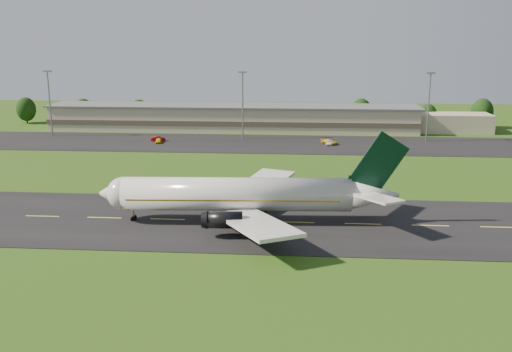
# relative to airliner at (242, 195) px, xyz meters

# --- Properties ---
(ground) EXTENTS (360.00, 360.00, 0.00)m
(ground) POSITION_rel_airliner_xyz_m (-12.78, -0.05, -4.66)
(ground) COLOR #2C4C13
(ground) RESTS_ON ground
(taxiway) EXTENTS (220.00, 30.00, 0.10)m
(taxiway) POSITION_rel_airliner_xyz_m (-12.78, -0.05, -4.61)
(taxiway) COLOR black
(taxiway) RESTS_ON ground
(apron) EXTENTS (260.00, 30.00, 0.10)m
(apron) POSITION_rel_airliner_xyz_m (-12.78, 71.95, -4.61)
(apron) COLOR black
(apron) RESTS_ON ground
(airliner) EXTENTS (51.30, 42.12, 15.57)m
(airliner) POSITION_rel_airliner_xyz_m (0.00, 0.00, 0.00)
(airliner) COLOR silver
(airliner) RESTS_ON ground
(terminal) EXTENTS (145.00, 16.00, 8.40)m
(terminal) POSITION_rel_airliner_xyz_m (-6.38, 96.14, -0.67)
(terminal) COLOR tan
(terminal) RESTS_ON ground
(light_mast_west) EXTENTS (2.40, 1.20, 20.35)m
(light_mast_west) POSITION_rel_airliner_xyz_m (-67.78, 79.95, 8.08)
(light_mast_west) COLOR gray
(light_mast_west) RESTS_ON ground
(light_mast_centre) EXTENTS (2.40, 1.20, 20.35)m
(light_mast_centre) POSITION_rel_airliner_xyz_m (-7.78, 79.95, 8.08)
(light_mast_centre) COLOR gray
(light_mast_centre) RESTS_ON ground
(light_mast_east) EXTENTS (2.40, 1.20, 20.35)m
(light_mast_east) POSITION_rel_airliner_xyz_m (47.22, 79.95, 8.08)
(light_mast_east) COLOR gray
(light_mast_east) RESTS_ON ground
(tree_line) EXTENTS (200.40, 9.49, 10.07)m
(tree_line) POSITION_rel_airliner_xyz_m (18.70, 106.25, 0.33)
(tree_line) COLOR black
(tree_line) RESTS_ON ground
(service_vehicle_a) EXTENTS (2.31, 4.21, 1.36)m
(service_vehicle_a) POSITION_rel_airliner_xyz_m (-31.72, 70.55, -3.88)
(service_vehicle_a) COLOR yellow
(service_vehicle_a) RESTS_ON apron
(service_vehicle_b) EXTENTS (4.45, 2.09, 1.41)m
(service_vehicle_b) POSITION_rel_airliner_xyz_m (-32.49, 73.47, -3.86)
(service_vehicle_b) COLOR #980A0B
(service_vehicle_b) RESTS_ON apron
(service_vehicle_c) EXTENTS (3.56, 4.75, 1.20)m
(service_vehicle_c) POSITION_rel_airliner_xyz_m (18.51, 71.27, -3.96)
(service_vehicle_c) COLOR silver
(service_vehicle_c) RESTS_ON apron
(service_vehicle_d) EXTENTS (5.33, 4.59, 1.47)m
(service_vehicle_d) POSITION_rel_airliner_xyz_m (18.15, 72.04, -3.83)
(service_vehicle_d) COLOR #C8960B
(service_vehicle_d) RESTS_ON apron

